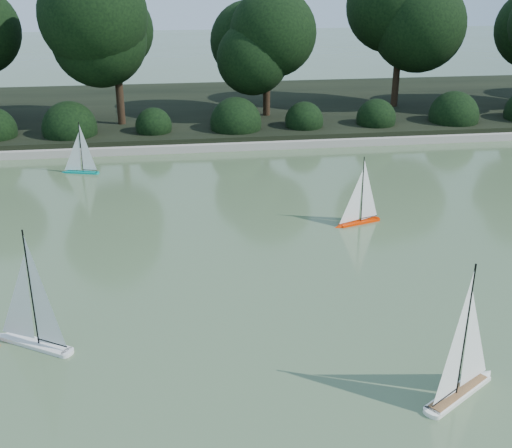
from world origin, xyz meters
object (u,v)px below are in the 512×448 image
object	(u,v)px
sailboat_white_a	(28,326)
sailboat_orange	(356,213)
sailboat_white_b	(466,371)
sailboat_teal	(78,165)

from	to	relation	value
sailboat_white_a	sailboat_orange	xyz separation A→B (m)	(5.02, 3.19, -0.05)
sailboat_white_b	sailboat_teal	size ratio (longest dim) A/B	1.38
sailboat_orange	sailboat_white_b	bearing A→B (deg)	-92.56
sailboat_white_b	sailboat_teal	xyz separation A→B (m)	(-4.99, 8.58, -0.07)
sailboat_white_a	sailboat_white_b	bearing A→B (deg)	-18.76
sailboat_white_a	sailboat_white_b	xyz separation A→B (m)	(4.80, -1.63, 0.00)
sailboat_white_a	sailboat_teal	bearing A→B (deg)	91.58
sailboat_orange	sailboat_teal	distance (m)	6.42
sailboat_orange	sailboat_teal	bearing A→B (deg)	144.24
sailboat_white_b	sailboat_orange	xyz separation A→B (m)	(0.22, 4.83, -0.06)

